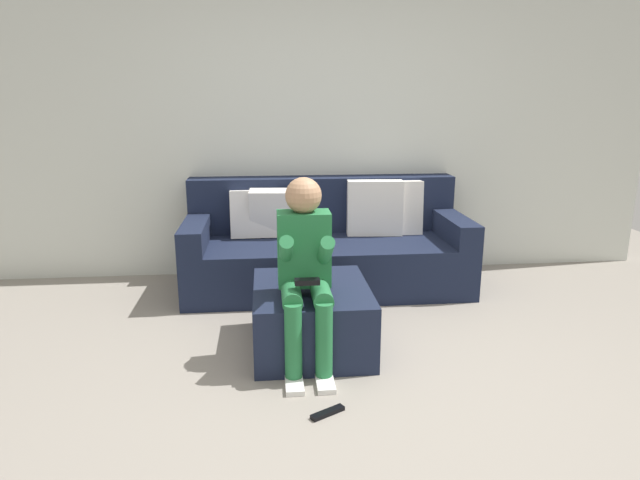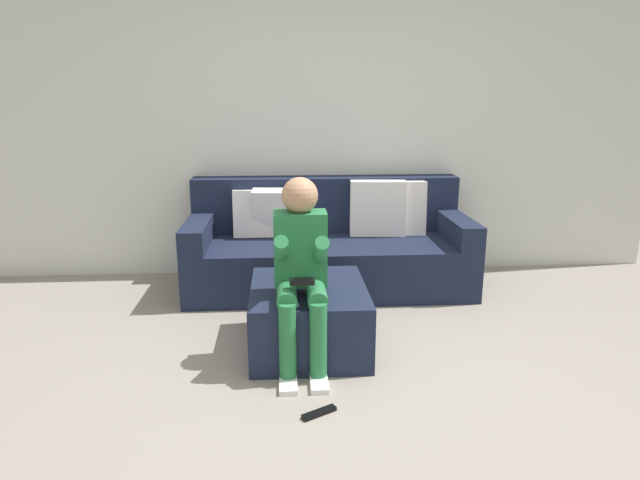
{
  "view_description": "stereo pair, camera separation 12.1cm",
  "coord_description": "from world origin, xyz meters",
  "px_view_note": "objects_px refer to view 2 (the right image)",
  "views": [
    {
      "loc": [
        -0.48,
        -2.63,
        1.56
      ],
      "look_at": [
        -0.1,
        1.2,
        0.56
      ],
      "focal_mm": 31.07,
      "sensor_mm": 36.0,
      "label": 1
    },
    {
      "loc": [
        -0.36,
        -2.64,
        1.56
      ],
      "look_at": [
        -0.1,
        1.2,
        0.56
      ],
      "focal_mm": 31.07,
      "sensor_mm": 36.0,
      "label": 2
    }
  ],
  "objects_px": {
    "ottoman": "(309,317)",
    "couch_sectional": "(329,246)",
    "person_seated": "(301,262)",
    "remote_near_ottoman": "(319,413)"
  },
  "relations": [
    {
      "from": "person_seated",
      "to": "remote_near_ottoman",
      "type": "xyz_separation_m",
      "value": [
        0.07,
        -0.6,
        -0.62
      ]
    },
    {
      "from": "ottoman",
      "to": "remote_near_ottoman",
      "type": "relative_size",
      "value": 4.41
    },
    {
      "from": "ottoman",
      "to": "person_seated",
      "type": "height_order",
      "value": "person_seated"
    },
    {
      "from": "couch_sectional",
      "to": "remote_near_ottoman",
      "type": "xyz_separation_m",
      "value": [
        -0.21,
        -2.0,
        -0.33
      ]
    },
    {
      "from": "person_seated",
      "to": "ottoman",
      "type": "bearing_deg",
      "value": 75.18
    },
    {
      "from": "couch_sectional",
      "to": "remote_near_ottoman",
      "type": "relative_size",
      "value": 12.07
    },
    {
      "from": "person_seated",
      "to": "remote_near_ottoman",
      "type": "bearing_deg",
      "value": -83.69
    },
    {
      "from": "ottoman",
      "to": "couch_sectional",
      "type": "bearing_deg",
      "value": 79.23
    },
    {
      "from": "person_seated",
      "to": "remote_near_ottoman",
      "type": "distance_m",
      "value": 0.86
    },
    {
      "from": "couch_sectional",
      "to": "ottoman",
      "type": "distance_m",
      "value": 1.23
    }
  ]
}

